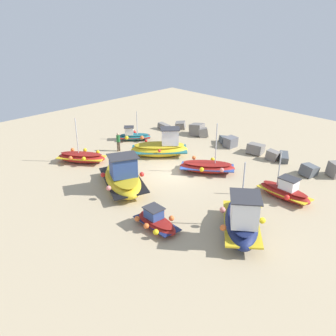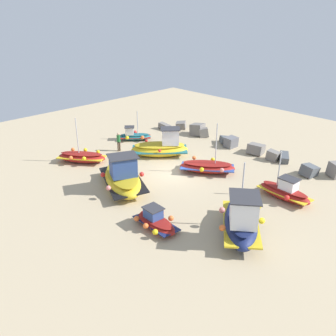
{
  "view_description": "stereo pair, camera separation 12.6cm",
  "coord_description": "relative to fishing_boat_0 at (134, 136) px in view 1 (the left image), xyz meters",
  "views": [
    {
      "loc": [
        17.91,
        -18.13,
        11.75
      ],
      "look_at": [
        0.4,
        -0.91,
        0.9
      ],
      "focal_mm": 39.52,
      "sensor_mm": 36.0,
      "label": 1
    },
    {
      "loc": [
        18.0,
        -18.04,
        11.75
      ],
      "look_at": [
        0.4,
        -0.91,
        0.9
      ],
      "focal_mm": 39.52,
      "sensor_mm": 36.0,
      "label": 2
    }
  ],
  "objects": [
    {
      "name": "ground_plane",
      "position": [
        8.06,
        -2.84,
        -0.42
      ],
      "size": [
        45.47,
        45.47,
        0.0
      ],
      "primitive_type": "plane",
      "color": "tan"
    },
    {
      "name": "fishing_boat_0",
      "position": [
        0.0,
        0.0,
        0.0
      ],
      "size": [
        2.83,
        3.04,
        2.79
      ],
      "rotation": [
        0.0,
        0.0,
        4.0
      ],
      "color": "#1E6670",
      "rests_on": "ground_plane"
    },
    {
      "name": "fishing_boat_1",
      "position": [
        7.28,
        -7.0,
        0.4
      ],
      "size": [
        5.96,
        4.41,
        2.66
      ],
      "rotation": [
        0.0,
        0.0,
        5.86
      ],
      "color": "gold",
      "rests_on": "ground_plane"
    },
    {
      "name": "fishing_boat_2",
      "position": [
        16.44,
        -5.91,
        0.55
      ],
      "size": [
        4.56,
        5.04,
        4.0
      ],
      "rotation": [
        0.0,
        0.0,
        5.39
      ],
      "color": "navy",
      "rests_on": "ground_plane"
    },
    {
      "name": "fishing_boat_3",
      "position": [
        1.22,
        -6.5,
        0.03
      ],
      "size": [
        4.08,
        3.58,
        3.76
      ],
      "rotation": [
        0.0,
        0.0,
        0.64
      ],
      "color": "maroon",
      "rests_on": "ground_plane"
    },
    {
      "name": "fishing_boat_4",
      "position": [
        9.64,
        -0.7,
        0.02
      ],
      "size": [
        4.43,
        3.98,
        3.96
      ],
      "rotation": [
        0.0,
        0.0,
        3.79
      ],
      "color": "maroon",
      "rests_on": "ground_plane"
    },
    {
      "name": "fishing_boat_5",
      "position": [
        12.57,
        -8.75,
        -0.01
      ],
      "size": [
        3.08,
        1.91,
        1.25
      ],
      "rotation": [
        0.0,
        0.0,
        3.08
      ],
      "color": "maroon",
      "rests_on": "ground_plane"
    },
    {
      "name": "fishing_boat_6",
      "position": [
        15.97,
        -0.35,
        0.12
      ],
      "size": [
        3.75,
        1.95,
        3.23
      ],
      "rotation": [
        0.0,
        0.0,
        6.23
      ],
      "color": "maroon",
      "rests_on": "ground_plane"
    },
    {
      "name": "fishing_boat_7",
      "position": [
        4.73,
        -0.93,
        0.34
      ],
      "size": [
        4.64,
        4.83,
        2.46
      ],
      "rotation": [
        0.0,
        0.0,
        0.83
      ],
      "color": "gold",
      "rests_on": "ground_plane"
    },
    {
      "name": "person_walking",
      "position": [
        1.33,
        -2.81,
        0.55
      ],
      "size": [
        0.32,
        0.32,
        1.67
      ],
      "rotation": [
        0.0,
        0.0,
        6.14
      ],
      "color": "brown",
      "rests_on": "ground_plane"
    },
    {
      "name": "breakwater_rocks",
      "position": [
        8.89,
        5.23,
        0.01
      ],
      "size": [
        18.76,
        2.89,
        1.34
      ],
      "color": "slate",
      "rests_on": "ground_plane"
    }
  ]
}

